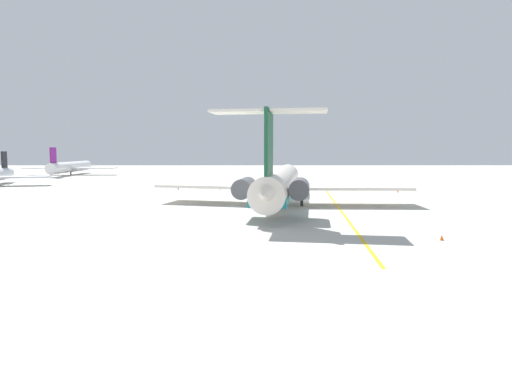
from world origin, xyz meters
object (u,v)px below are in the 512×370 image
object	(u,v)px
safety_cone_wingtip	(220,188)
safety_cone_tail	(398,191)
main_jetliner	(280,182)
ground_crew_near_nose	(178,185)
safety_cone_nose	(442,238)
ground_crew_near_tail	(227,184)
airliner_far_right	(72,167)

from	to	relation	value
safety_cone_wingtip	safety_cone_tail	xyz separation A→B (m)	(-6.58, -38.20, 0.00)
main_jetliner	ground_crew_near_nose	size ratio (longest dim) A/B	26.59
safety_cone_nose	safety_cone_wingtip	bearing A→B (deg)	26.31
safety_cone_tail	ground_crew_near_tail	bearing A→B (deg)	78.00
ground_crew_near_tail	airliner_far_right	bearing A→B (deg)	-35.96
ground_crew_near_nose	safety_cone_tail	size ratio (longest dim) A/B	3.22
airliner_far_right	main_jetliner	bearing A→B (deg)	-141.58
ground_crew_near_tail	safety_cone_wingtip	size ratio (longest dim) A/B	3.11
safety_cone_tail	safety_cone_wingtip	bearing A→B (deg)	80.23
main_jetliner	safety_cone_wingtip	size ratio (longest dim) A/B	85.69
ground_crew_near_tail	safety_cone_wingtip	xyz separation A→B (m)	(-1.24, 1.42, -0.81)
airliner_far_right	safety_cone_nose	world-z (taller)	airliner_far_right
safety_cone_wingtip	ground_crew_near_nose	bearing A→B (deg)	92.58
ground_crew_near_tail	safety_cone_tail	size ratio (longest dim) A/B	3.11
ground_crew_near_nose	airliner_far_right	bearing A→B (deg)	10.21
main_jetliner	safety_cone_wingtip	xyz separation A→B (m)	(27.22, 11.74, -3.47)
safety_cone_wingtip	main_jetliner	bearing A→B (deg)	-156.67
safety_cone_wingtip	safety_cone_tail	bearing A→B (deg)	-99.77
airliner_far_right	ground_crew_near_nose	xyz separation A→B (m)	(-57.43, -49.35, -1.79)
safety_cone_nose	safety_cone_wingtip	xyz separation A→B (m)	(52.80, 26.11, 0.00)
ground_crew_near_nose	safety_cone_wingtip	world-z (taller)	ground_crew_near_nose
ground_crew_near_tail	main_jetliner	bearing A→B (deg)	116.75
ground_crew_near_nose	safety_cone_nose	xyz separation A→B (m)	(-52.37, -35.60, -0.85)
ground_crew_near_tail	safety_cone_wingtip	distance (m)	2.05
ground_crew_near_nose	safety_cone_nose	bearing A→B (deg)	-176.26
ground_crew_near_nose	ground_crew_near_tail	distance (m)	11.04
main_jetliner	safety_cone_nose	distance (m)	29.55
ground_crew_near_nose	safety_cone_tail	world-z (taller)	ground_crew_near_nose
main_jetliner	safety_cone_wingtip	bearing A→B (deg)	31.68
ground_crew_near_nose	safety_cone_nose	size ratio (longest dim) A/B	3.22
ground_crew_near_tail	safety_cone_wingtip	world-z (taller)	ground_crew_near_tail
ground_crew_near_nose	safety_cone_tail	xyz separation A→B (m)	(-6.15, -47.69, -0.85)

